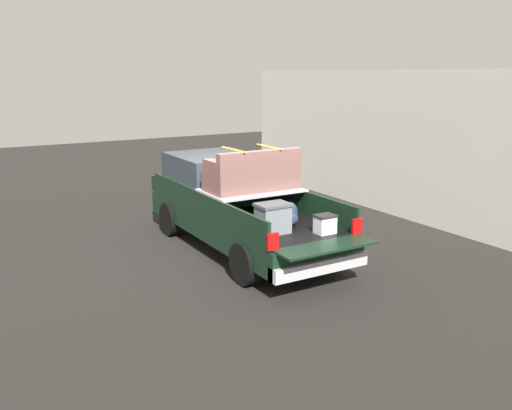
{
  "coord_description": "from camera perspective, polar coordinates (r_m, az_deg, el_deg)",
  "views": [
    {
      "loc": [
        -9.64,
        5.34,
        3.68
      ],
      "look_at": [
        -0.6,
        0.0,
        1.1
      ],
      "focal_mm": 38.08,
      "sensor_mm": 36.0,
      "label": 1
    }
  ],
  "objects": [
    {
      "name": "ground_plane",
      "position": [
        11.61,
        -1.51,
        -4.67
      ],
      "size": [
        40.0,
        40.0,
        0.0
      ],
      "primitive_type": "plane",
      "color": "black"
    },
    {
      "name": "pickup_truck",
      "position": [
        11.66,
        -2.43,
        0.28
      ],
      "size": [
        6.05,
        2.06,
        2.23
      ],
      "color": "black",
      "rests_on": "ground_plane"
    },
    {
      "name": "building_facade",
      "position": [
        15.06,
        13.16,
        6.55
      ],
      "size": [
        11.98,
        0.36,
        3.74
      ],
      "primitive_type": "cube",
      "color": "silver",
      "rests_on": "ground_plane"
    },
    {
      "name": "trash_can",
      "position": [
        15.86,
        1.36,
        2.22
      ],
      "size": [
        0.6,
        0.6,
        0.98
      ],
      "color": "#2D2D33",
      "rests_on": "ground_plane"
    }
  ]
}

